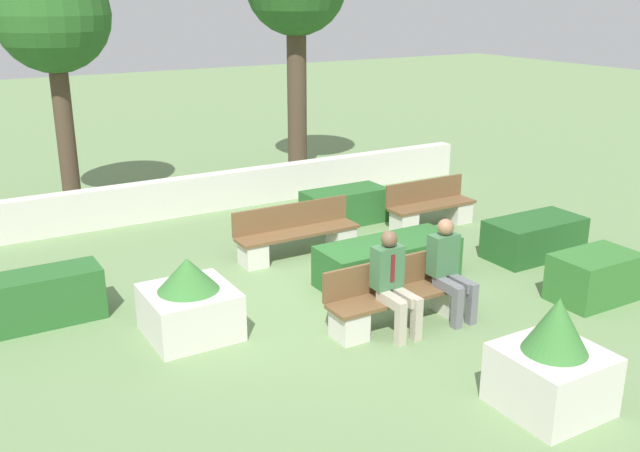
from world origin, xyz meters
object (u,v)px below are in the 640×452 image
at_px(person_seated_man, 393,279).
at_px(person_seated_woman, 449,265).
at_px(bench_right_side, 297,237).
at_px(tree_leftmost, 52,19).
at_px(planter_corner_right, 189,302).
at_px(bench_front, 400,300).
at_px(planter_corner_left, 553,364).
at_px(bench_left_side, 431,210).

xyz_separation_m(person_seated_man, person_seated_woman, (0.89, 0.00, 0.01)).
bearing_deg(bench_right_side, tree_leftmost, 114.70).
relative_size(person_seated_woman, tree_leftmost, 0.28).
distance_m(person_seated_man, tree_leftmost, 8.28).
relative_size(person_seated_woman, planter_corner_right, 1.24).
relative_size(bench_front, planter_corner_left, 1.67).
relative_size(bench_right_side, person_seated_man, 1.59).
bearing_deg(planter_corner_left, tree_leftmost, 105.37).
bearing_deg(bench_left_side, bench_right_side, 175.88).
height_order(person_seated_woman, tree_leftmost, tree_leftmost).
distance_m(bench_right_side, tree_leftmost, 6.09).
bearing_deg(planter_corner_right, tree_leftmost, 90.72).
xyz_separation_m(planter_corner_left, planter_corner_right, (-2.58, 3.42, -0.07)).
bearing_deg(planter_corner_right, person_seated_man, -28.45).
xyz_separation_m(bench_front, person_seated_man, (-0.23, -0.14, 0.39)).
bearing_deg(bench_right_side, planter_corner_right, -149.55).
xyz_separation_m(bench_right_side, tree_leftmost, (-2.55, 4.46, 3.26)).
bearing_deg(person_seated_man, bench_front, 32.20).
bearing_deg(bench_left_side, tree_leftmost, 134.54).
bearing_deg(bench_right_side, bench_front, -96.01).
bearing_deg(person_seated_woman, tree_leftmost, 113.11).
relative_size(bench_left_side, planter_corner_left, 1.39).
height_order(bench_left_side, person_seated_woman, person_seated_woman).
distance_m(bench_left_side, bench_right_side, 2.82).
bearing_deg(tree_leftmost, planter_corner_left, -74.63).
distance_m(bench_front, bench_left_side, 4.10).
xyz_separation_m(person_seated_woman, tree_leftmost, (-3.17, 7.42, 2.87)).
height_order(bench_front, bench_right_side, same).
bearing_deg(tree_leftmost, bench_right_side, -60.21).
distance_m(person_seated_man, person_seated_woman, 0.89).
distance_m(person_seated_woman, planter_corner_left, 2.30).
bearing_deg(planter_corner_left, bench_left_side, 62.89).
relative_size(bench_front, person_seated_man, 1.58).
relative_size(person_seated_man, person_seated_woman, 0.99).
relative_size(bench_right_side, tree_leftmost, 0.44).
bearing_deg(tree_leftmost, person_seated_man, -72.91).
xyz_separation_m(bench_right_side, planter_corner_right, (-2.48, -1.77, 0.11)).
relative_size(bench_left_side, planter_corner_right, 1.62).
bearing_deg(person_seated_woman, person_seated_man, -179.91).
bearing_deg(planter_corner_left, bench_front, 93.50).
height_order(bench_front, planter_corner_left, planter_corner_left).
xyz_separation_m(person_seated_man, planter_corner_right, (-2.20, 1.19, -0.28)).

